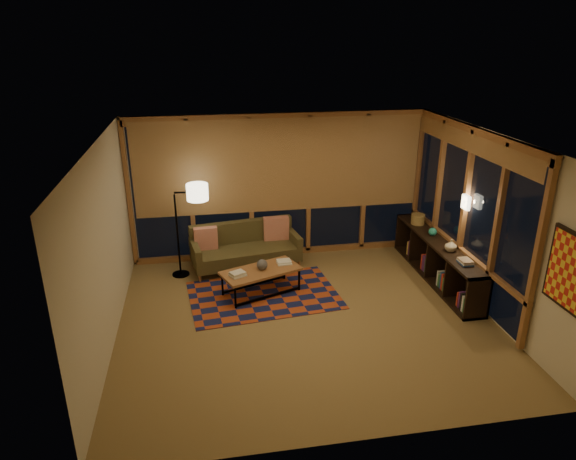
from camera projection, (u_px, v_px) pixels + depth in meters
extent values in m
cube|color=olive|center=(306.00, 319.00, 7.71)|extent=(5.50, 5.00, 0.01)
cube|color=white|center=(308.00, 140.00, 6.73)|extent=(5.50, 5.00, 0.01)
cube|color=beige|center=(279.00, 186.00, 9.51)|extent=(5.50, 0.01, 2.70)
cube|color=beige|center=(360.00, 332.00, 4.93)|extent=(5.50, 0.01, 2.70)
cube|color=beige|center=(104.00, 249.00, 6.78)|extent=(0.01, 5.00, 2.70)
cube|color=beige|center=(487.00, 224.00, 7.66)|extent=(0.01, 5.00, 2.70)
cube|color=#A53E19|center=(264.00, 295.00, 8.39)|extent=(2.52, 1.81, 0.01)
sphere|color=black|center=(262.00, 264.00, 8.30)|extent=(0.23, 0.23, 0.18)
cylinder|color=olive|center=(418.00, 219.00, 9.45)|extent=(0.28, 0.28, 0.18)
sphere|color=#21816D|center=(433.00, 232.00, 8.92)|extent=(0.18, 0.18, 0.14)
imported|color=tan|center=(451.00, 245.00, 8.28)|extent=(0.24, 0.24, 0.20)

